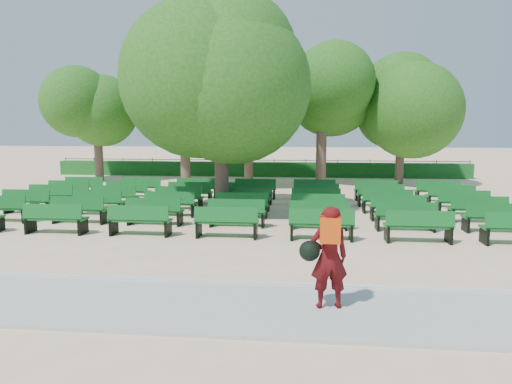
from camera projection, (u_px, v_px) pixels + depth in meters
ground at (216, 220)px, 15.11m from camera, size 120.00×120.00×0.00m
paving at (134, 304)px, 7.82m from camera, size 30.00×2.20×0.06m
curb at (155, 281)px, 8.95m from camera, size 30.00×0.12×0.10m
hedge at (258, 169)px, 28.84m from camera, size 26.00×0.70×0.90m
fence at (259, 176)px, 29.30m from camera, size 26.00×0.10×1.02m
tree_line at (251, 184)px, 24.96m from camera, size 21.80×6.80×7.04m
bench_array at (245, 211)px, 16.20m from camera, size 1.79×0.67×1.11m
tree_among at (221, 74)px, 15.41m from camera, size 5.40×5.40×7.29m
person at (327, 256)px, 7.47m from camera, size 0.83×0.53×1.71m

